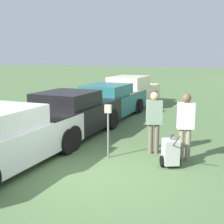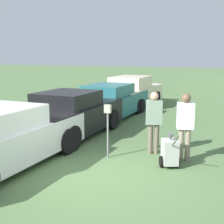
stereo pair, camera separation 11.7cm
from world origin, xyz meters
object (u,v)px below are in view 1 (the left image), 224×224
at_px(parked_car_white, 2,140).
at_px(parked_car_teal, 108,102).
at_px(equipment_cart, 170,152).
at_px(person_worker, 154,119).
at_px(person_supervisor, 186,123).
at_px(parking_meter, 108,121).
at_px(parked_car_cream, 130,93).
at_px(parked_car_black, 70,115).

height_order(parked_car_white, parked_car_teal, parked_car_white).
height_order(parked_car_teal, equipment_cart, parked_car_teal).
xyz_separation_m(person_worker, person_supervisor, (0.90, -0.30, 0.02)).
height_order(parked_car_teal, parking_meter, parked_car_teal).
relative_size(parked_car_cream, equipment_cart, 5.33).
relative_size(parked_car_cream, person_supervisor, 3.01).
distance_m(parking_meter, equipment_cart, 1.79).
height_order(parked_car_white, person_supervisor, person_supervisor).
height_order(person_supervisor, equipment_cart, person_supervisor).
bearing_deg(parked_car_white, parked_car_teal, 91.08).
bearing_deg(equipment_cart, parking_meter, 151.81).
bearing_deg(parked_car_teal, parking_meter, -66.45).
distance_m(parked_car_black, person_worker, 3.20).
bearing_deg(parked_car_white, person_worker, 39.74).
bearing_deg(parking_meter, person_worker, 38.28).
distance_m(parked_car_teal, parked_car_cream, 2.93).
height_order(parked_car_black, equipment_cart, parked_car_black).
xyz_separation_m(parked_car_white, parked_car_teal, (-0.00, 6.66, -0.03)).
bearing_deg(parked_car_black, parking_meter, -36.51).
relative_size(parked_car_teal, equipment_cart, 5.21).
bearing_deg(equipment_cart, parked_car_black, 130.37).
bearing_deg(parked_car_teal, equipment_cart, -52.42).
height_order(parked_car_teal, parked_car_cream, parked_car_cream).
relative_size(parked_car_white, person_supervisor, 2.78).
bearing_deg(parked_car_white, equipment_cart, 24.07).
distance_m(parked_car_cream, person_supervisor, 8.43).
distance_m(parked_car_cream, person_worker, 7.76).
relative_size(parking_meter, person_supervisor, 0.82).
distance_m(parked_car_black, parked_car_teal, 3.41).
distance_m(parked_car_black, equipment_cart, 4.12).
xyz_separation_m(parked_car_black, person_worker, (3.10, -0.78, 0.27)).
height_order(parked_car_black, person_worker, person_worker).
bearing_deg(parked_car_black, parked_car_teal, 91.08).
relative_size(parked_car_white, parked_car_black, 1.05).
bearing_deg(equipment_cart, parked_car_cream, 89.41).
height_order(parked_car_white, parking_meter, parked_car_white).
relative_size(parking_meter, equipment_cart, 1.44).
distance_m(parked_car_black, parked_car_cream, 6.34).
bearing_deg(parked_car_cream, parked_car_white, -88.92).
bearing_deg(person_supervisor, parked_car_cream, -80.76).
xyz_separation_m(parked_car_cream, equipment_cart, (3.75, -8.00, -0.36)).
distance_m(parked_car_white, parking_meter, 2.67).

